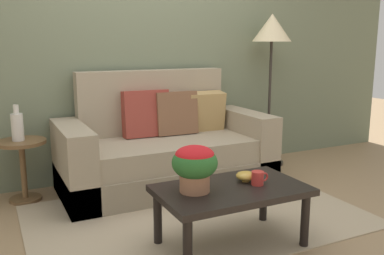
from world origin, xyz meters
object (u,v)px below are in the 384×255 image
at_px(couch, 165,150).
at_px(floor_lamp, 272,39).
at_px(side_table, 22,159).
at_px(table_vase, 17,126).
at_px(coffee_mug, 258,178).
at_px(potted_plant, 195,164).
at_px(coffee_table, 231,195).
at_px(snack_bowl, 246,176).

bearing_deg(couch, floor_lamp, 7.10).
bearing_deg(side_table, table_vase, 179.21).
bearing_deg(coffee_mug, potted_plant, 170.93).
height_order(coffee_table, table_vase, table_vase).
bearing_deg(coffee_mug, floor_lamp, 51.86).
relative_size(side_table, floor_lamp, 0.32).
distance_m(floor_lamp, table_vase, 2.62).
bearing_deg(snack_bowl, coffee_table, -158.34).
relative_size(coffee_mug, table_vase, 0.41).
bearing_deg(table_vase, potted_plant, -57.51).
relative_size(couch, floor_lamp, 1.19).
bearing_deg(side_table, potted_plant, -58.03).
height_order(couch, coffee_table, couch).
height_order(coffee_table, coffee_mug, coffee_mug).
bearing_deg(side_table, couch, -7.06).
bearing_deg(potted_plant, coffee_mug, -9.07).
relative_size(coffee_table, table_vase, 3.22).
height_order(coffee_table, floor_lamp, floor_lamp).
distance_m(coffee_table, floor_lamp, 2.24).
distance_m(couch, side_table, 1.23).
relative_size(couch, snack_bowl, 14.43).
relative_size(coffee_table, side_table, 1.84).
xyz_separation_m(potted_plant, coffee_mug, (0.43, -0.07, -0.13)).
bearing_deg(floor_lamp, coffee_table, -132.81).
xyz_separation_m(floor_lamp, potted_plant, (-1.61, -1.44, -0.76)).
bearing_deg(coffee_mug, couch, 94.09).
xyz_separation_m(floor_lamp, table_vase, (-2.52, -0.01, -0.70)).
bearing_deg(couch, coffee_table, -93.60).
bearing_deg(couch, coffee_mug, -85.91).
bearing_deg(couch, side_table, 172.94).
distance_m(coffee_mug, table_vase, 2.02).
bearing_deg(couch, potted_plant, -104.50).
xyz_separation_m(side_table, floor_lamp, (2.50, 0.01, 0.99)).
distance_m(couch, potted_plant, 1.34).
xyz_separation_m(couch, floor_lamp, (1.28, 0.16, 1.01)).
xyz_separation_m(couch, potted_plant, (-0.33, -1.28, 0.25)).
xyz_separation_m(coffee_mug, table_vase, (-1.34, 1.50, 0.19)).
relative_size(couch, coffee_table, 1.98).
height_order(coffee_mug, snack_bowl, coffee_mug).
height_order(potted_plant, snack_bowl, potted_plant).
distance_m(side_table, coffee_mug, 2.00).
height_order(side_table, table_vase, table_vase).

